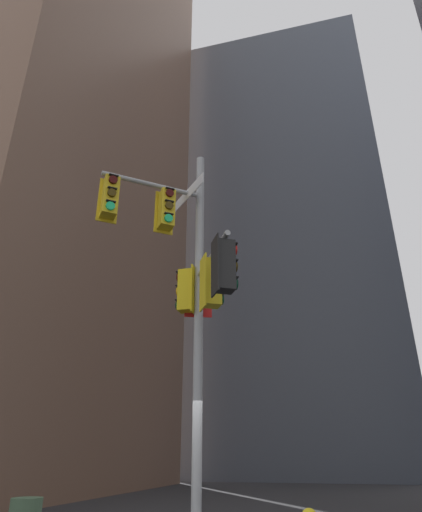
% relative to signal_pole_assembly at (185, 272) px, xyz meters
% --- Properties ---
extents(building_tower_left, '(17.68, 17.68, 44.27)m').
position_rel_signal_pole_assembly_xyz_m(building_tower_left, '(-14.86, 9.31, 16.95)').
color(building_tower_left, brown).
rests_on(building_tower_left, ground).
extents(building_mid_block, '(15.30, 15.30, 37.13)m').
position_rel_signal_pole_assembly_xyz_m(building_mid_block, '(0.49, 28.04, 13.38)').
color(building_mid_block, '#4C5460').
rests_on(building_mid_block, ground).
extents(signal_pole_assembly, '(3.37, 2.50, 8.68)m').
position_rel_signal_pole_assembly_xyz_m(signal_pole_assembly, '(0.00, 0.00, 0.00)').
color(signal_pole_assembly, '#9EA0A3').
rests_on(signal_pole_assembly, ground).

